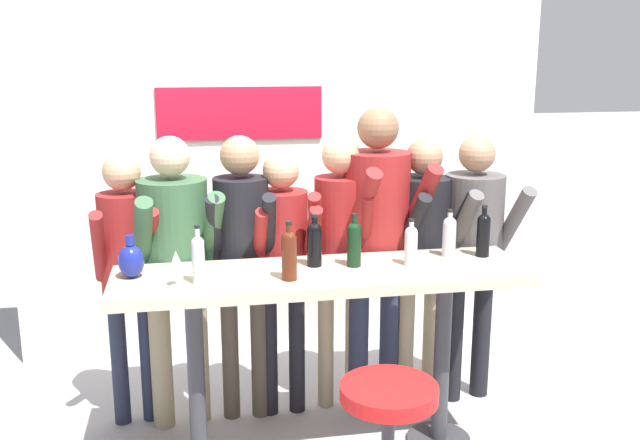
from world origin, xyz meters
The scene contains 20 objects.
back_wall centered at (0.00, 1.55, 1.29)m, with size 3.77×0.12×2.57m.
tasting_table centered at (0.00, 0.00, 0.88)m, with size 2.17×0.58×1.06m.
bar_stool centered at (0.18, -0.67, 0.48)m, with size 0.47×0.47×0.72m.
person_far_left centered at (-1.03, 0.54, 1.02)m, with size 0.39×0.51×1.62m.
person_left centered at (-0.76, 0.47, 1.06)m, with size 0.52×0.62×1.72m.
person_center_left centered at (-0.38, 0.49, 1.08)m, with size 0.40×0.53×1.71m.
person_center centered at (-0.15, 0.49, 1.01)m, with size 0.37×0.49×1.61m.
person_center_right centered at (0.20, 0.51, 1.06)m, with size 0.43×0.55×1.69m.
person_right centered at (0.42, 0.49, 1.15)m, with size 0.54×0.65×1.86m.
person_far_right centered at (0.71, 0.51, 1.04)m, with size 0.46×0.57×1.67m.
person_rightmost centered at (1.03, 0.48, 1.04)m, with size 0.47×0.57×1.68m.
wine_bottle_0 centered at (-0.19, -0.12, 1.20)m, with size 0.08×0.08×0.30m.
wine_bottle_1 centered at (-0.03, 0.09, 1.19)m, with size 0.08×0.08×0.28m.
wine_bottle_2 centered at (0.18, 0.05, 1.19)m, with size 0.08×0.08×0.29m.
wine_bottle_3 centered at (0.48, 0.01, 1.17)m, with size 0.07×0.07×0.25m.
wine_bottle_4 centered at (0.92, 0.10, 1.19)m, with size 0.07×0.07×0.29m.
wine_bottle_5 centered at (0.74, 0.13, 1.18)m, with size 0.07×0.07×0.27m.
wine_bottle_6 centered at (-0.64, -0.10, 1.19)m, with size 0.06×0.06×0.30m.
wine_glass_0 centered at (-0.74, -0.11, 1.18)m, with size 0.07×0.07×0.18m.
decorative_vase centered at (-0.97, 0.06, 1.15)m, with size 0.13×0.13×0.22m.
Camera 1 is at (-0.65, -3.48, 2.18)m, focal length 40.00 mm.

